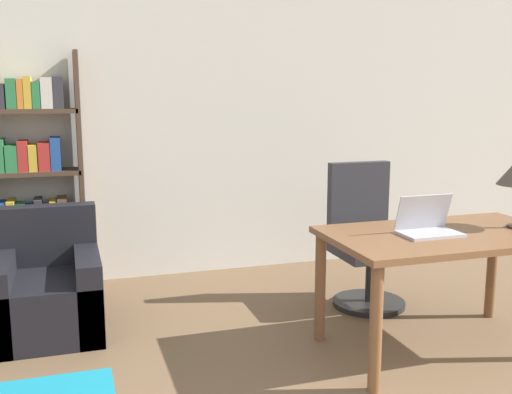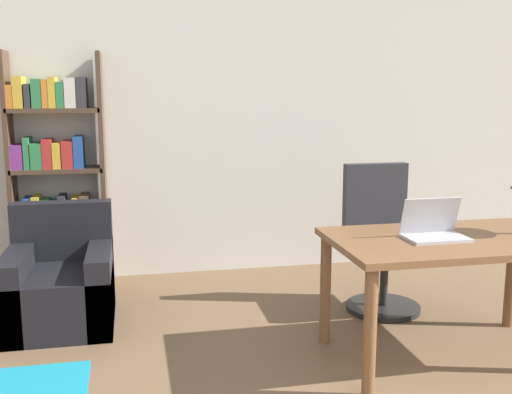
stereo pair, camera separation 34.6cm
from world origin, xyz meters
name	(u,v)px [view 2 (the right image)]	position (x,y,z in m)	size (l,w,h in m)	color
wall_back	(254,121)	(0.00, 4.53, 1.35)	(8.00, 0.06, 2.70)	silver
desk	(453,254)	(0.78, 2.42, 0.65)	(1.45, 0.85, 0.75)	brown
laptop	(434,230)	(0.64, 2.42, 0.81)	(0.36, 0.23, 0.24)	#B2B2B7
office_chair	(381,244)	(0.72, 3.33, 0.48)	(0.55, 0.55, 1.07)	black
armchair	(61,286)	(-1.59, 3.47, 0.27)	(0.71, 0.79, 0.82)	black
bookshelf	(54,180)	(-1.70, 4.34, 0.89)	(0.75, 0.28, 1.92)	#4C3828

